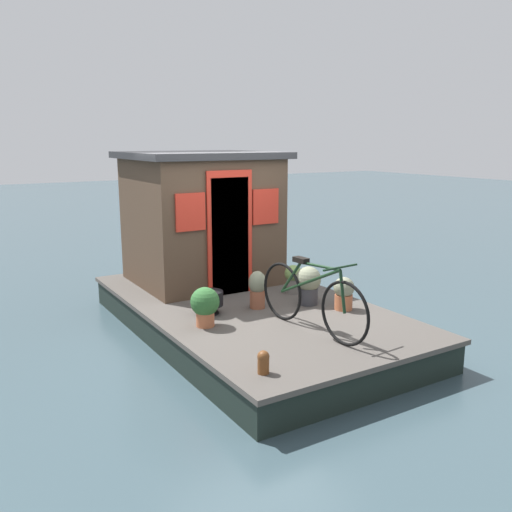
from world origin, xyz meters
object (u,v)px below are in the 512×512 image
Objects in this scene: potted_plant_lavender at (293,278)px; mooring_bollard at (263,361)px; bicycle at (311,298)px; potted_plant_geranium at (257,289)px; potted_plant_ivy at (308,284)px; potted_plant_fern at (344,293)px; potted_plant_rosemary at (205,305)px; charcoal_grill at (209,299)px; houseboat_cabin at (202,217)px.

potted_plant_lavender reaches higher than mooring_bollard.
bicycle reaches higher than potted_plant_geranium.
potted_plant_geranium is at bearing 72.62° from potted_plant_ivy.
potted_plant_fern is (-0.44, -0.26, -0.06)m from potted_plant_ivy.
mooring_bollard is (-0.71, 1.11, -0.28)m from bicycle.
potted_plant_ivy is 1.24× the size of potted_plant_lavender.
charcoal_grill is at bearing -32.19° from potted_plant_rosemary.
potted_plant_geranium is 1.15× the size of potted_plant_fern.
mooring_bollard is (-3.53, 1.07, -0.90)m from houseboat_cabin.
potted_plant_ivy reaches higher than potted_plant_lavender.
houseboat_cabin reaches higher than potted_plant_fern.
charcoal_grill is at bearing 80.78° from potted_plant_geranium.
potted_plant_ivy is at bearing -107.38° from potted_plant_geranium.
potted_plant_fern is at bearing -124.86° from potted_plant_geranium.
potted_plant_rosemary reaches higher than potted_plant_lavender.
potted_plant_rosemary is 1.85m from potted_plant_lavender.
houseboat_cabin is 4.38× the size of potted_plant_geranium.
potted_plant_rosemary is (-2.01, 0.94, -0.76)m from houseboat_cabin.
potted_plant_lavender is 1.83× the size of mooring_bollard.
houseboat_cabin reaches higher than bicycle.
potted_plant_fern is at bearing -115.39° from charcoal_grill.
bicycle is at bearing -177.22° from potted_plant_geranium.
bicycle reaches higher than potted_plant_lavender.
potted_plant_geranium is 2.11m from mooring_bollard.
charcoal_grill is at bearing 76.58° from potted_plant_ivy.
houseboat_cabin is at bearing 30.11° from potted_plant_lavender.
potted_plant_rosemary is at bearing 79.17° from potted_plant_fern.
mooring_bollard is at bearing 120.31° from potted_plant_fern.
mooring_bollard is (-1.83, 1.06, -0.14)m from potted_plant_geranium.
bicycle is 1.43m from charcoal_grill.
houseboat_cabin is 2.66m from potted_plant_fern.
potted_plant_geranium is 2.18× the size of mooring_bollard.
potted_plant_ivy is at bearing -47.25° from mooring_bollard.
bicycle is 3.75× the size of potted_plant_rosemary.
potted_plant_ivy is 1.20× the size of potted_plant_fern.
potted_plant_ivy reaches higher than potted_plant_fern.
mooring_bollard is at bearing 132.75° from potted_plant_ivy.
potted_plant_fern is at bearing -62.92° from bicycle.
potted_plant_geranium is at bearing -30.07° from mooring_bollard.
bicycle is at bearing 144.81° from potted_plant_ivy.
potted_plant_geranium is (1.11, 0.05, -0.13)m from bicycle.
bicycle is 7.82× the size of mooring_bollard.
potted_plant_rosemary reaches higher than charcoal_grill.
houseboat_cabin reaches higher than potted_plant_geranium.
potted_plant_geranium is 1.37× the size of charcoal_grill.
houseboat_cabin is at bearing 19.18° from potted_plant_ivy.
charcoal_grill is (0.41, -0.26, -0.07)m from potted_plant_rosemary.
potted_plant_fern is at bearing -172.80° from potted_plant_lavender.
potted_plant_geranium reaches higher than mooring_bollard.
potted_plant_ivy is 2.27× the size of mooring_bollard.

